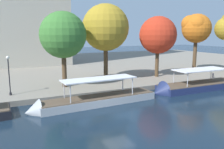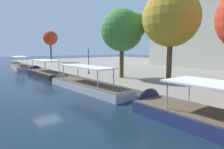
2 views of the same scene
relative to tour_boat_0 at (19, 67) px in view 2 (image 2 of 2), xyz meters
name	(u,v)px [view 2 (image 2 of 2)]	position (x,y,z in m)	size (l,w,h in m)	color
ground_plane	(47,96)	(31.63, -4.39, -0.35)	(220.00, 220.00, 0.00)	#142333
dock_promenade	(209,70)	(31.63, 30.60, -0.05)	(120.00, 55.00, 0.61)	gray
tour_boat_0	(19,67)	(0.00, 0.00, 0.00)	(13.93, 3.94, 4.05)	#9EA3A8
tour_boat_1	(43,74)	(16.05, 0.48, -0.03)	(12.58, 3.20, 3.99)	black
tour_boat_2	(82,86)	(30.62, 0.18, -0.01)	(14.26, 3.26, 3.81)	#9EA3A8
tour_boat_3	(212,124)	(45.56, 0.62, -0.05)	(13.81, 3.42, 4.09)	navy
lamp_post	(88,58)	(22.99, 5.81, 2.91)	(0.37, 0.37, 4.50)	black
tree_3	(124,29)	(29.85, 7.57, 7.15)	(5.97, 6.07, 9.76)	#4C3823
tree_4	(50,38)	(-9.74, 11.69, 7.77)	(4.53, 4.53, 9.87)	#4C3823
tree_5	(171,18)	(36.32, 9.33, 8.10)	(6.85, 6.85, 11.24)	#4C3823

